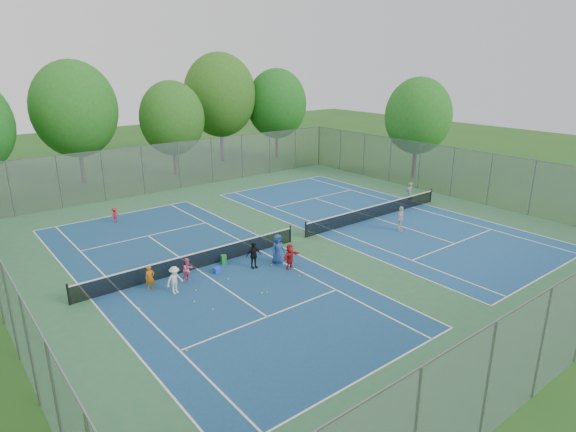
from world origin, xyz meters
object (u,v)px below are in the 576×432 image
at_px(net_right, 375,212).
at_px(ball_crate, 217,270).
at_px(ball_hopper, 224,260).
at_px(net_left, 196,261).
at_px(instructor, 409,193).

height_order(net_right, ball_crate, net_right).
bearing_deg(ball_hopper, net_left, 167.02).
relative_size(net_left, ball_hopper, 24.51).
distance_m(net_left, net_right, 14.00).
bearing_deg(net_right, instructor, 10.34).
bearing_deg(net_left, ball_crate, -60.71).
distance_m(net_right, ball_crate, 13.42).
relative_size(ball_crate, ball_hopper, 0.67).
xyz_separation_m(net_right, instructor, (4.85, 0.88, 0.37)).
distance_m(net_left, instructor, 18.87).
bearing_deg(ball_crate, instructor, 6.27).
height_order(net_left, instructor, instructor).
bearing_deg(net_right, ball_hopper, -178.43).
distance_m(ball_crate, ball_hopper, 1.16).
bearing_deg(net_right, ball_crate, -175.23).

